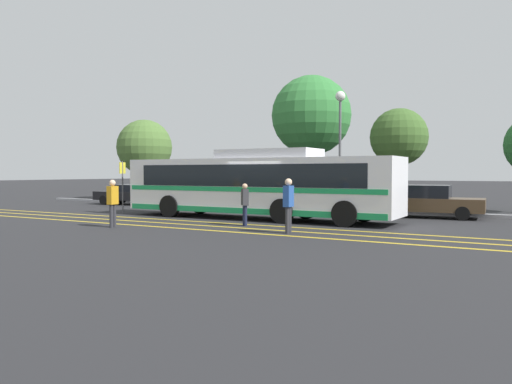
{
  "coord_description": "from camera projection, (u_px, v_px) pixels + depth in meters",
  "views": [
    {
      "loc": [
        10.23,
        -18.79,
        2.05
      ],
      "look_at": [
        -0.58,
        0.17,
        1.19
      ],
      "focal_mm": 35.0,
      "sensor_mm": 36.0,
      "label": 1
    }
  ],
  "objects": [
    {
      "name": "bus_stop_sign",
      "position": [
        123.0,
        181.0,
        24.75
      ],
      "size": [
        0.07,
        0.4,
        2.6
      ],
      "rotation": [
        0.0,
        0.0,
        1.57
      ],
      "color": "#59595E",
      "rests_on": "ground_plane"
    },
    {
      "name": "pedestrian_1",
      "position": [
        288.0,
        202.0,
        16.68
      ],
      "size": [
        0.24,
        0.42,
        1.84
      ],
      "rotation": [
        0.0,
        0.0,
        1.59
      ],
      "color": "#2D2D33",
      "rests_on": "ground_plane"
    },
    {
      "name": "street_lamp",
      "position": [
        340.0,
        120.0,
        27.42
      ],
      "size": [
        0.55,
        0.55,
        6.51
      ],
      "color": "#59595E",
      "rests_on": "ground_plane"
    },
    {
      "name": "parked_car_2",
      "position": [
        303.0,
        197.0,
        26.09
      ],
      "size": [
        4.37,
        2.02,
        1.48
      ],
      "rotation": [
        0.0,
        0.0,
        1.59
      ],
      "color": "#335B33",
      "rests_on": "ground_plane"
    },
    {
      "name": "pedestrian_2",
      "position": [
        113.0,
        200.0,
        18.52
      ],
      "size": [
        0.27,
        0.45,
        1.77
      ],
      "rotation": [
        0.0,
        0.0,
        1.7
      ],
      "color": "#2D2D33",
      "rests_on": "ground_plane"
    },
    {
      "name": "tree_3",
      "position": [
        399.0,
        137.0,
        27.44
      ],
      "size": [
        3.15,
        3.15,
        5.57
      ],
      "color": "#513823",
      "rests_on": "ground_plane"
    },
    {
      "name": "lane_strip_2",
      "position": [
        193.0,
        229.0,
        17.92
      ],
      "size": [
        32.52,
        0.2,
        0.01
      ],
      "primitive_type": "cube",
      "rotation": [
        0.0,
        0.0,
        1.57
      ],
      "color": "gold",
      "rests_on": "ground_plane"
    },
    {
      "name": "parked_car_0",
      "position": [
        131.0,
        194.0,
        31.57
      ],
      "size": [
        4.81,
        2.2,
        1.27
      ],
      "rotation": [
        0.0,
        0.0,
        1.66
      ],
      "color": "black",
      "rests_on": "ground_plane"
    },
    {
      "name": "transit_bus",
      "position": [
        256.0,
        184.0,
        21.82
      ],
      "size": [
        12.84,
        2.67,
        3.04
      ],
      "rotation": [
        0.0,
        0.0,
        1.57
      ],
      "color": "silver",
      "rests_on": "ground_plane"
    },
    {
      "name": "curb_strip",
      "position": [
        310.0,
        209.0,
        26.98
      ],
      "size": [
        40.52,
        0.36,
        0.15
      ],
      "primitive_type": "cube",
      "color": "#99999E",
      "rests_on": "ground_plane"
    },
    {
      "name": "tree_0",
      "position": [
        145.0,
        147.0,
        37.86
      ],
      "size": [
        4.17,
        4.17,
        6.05
      ],
      "color": "#513823",
      "rests_on": "ground_plane"
    },
    {
      "name": "ground_plane",
      "position": [
        266.0,
        220.0,
        21.45
      ],
      "size": [
        220.0,
        220.0,
        0.0
      ],
      "primitive_type": "plane",
      "color": "#262628"
    },
    {
      "name": "tree_1",
      "position": [
        311.0,
        116.0,
        31.25
      ],
      "size": [
        4.98,
        4.98,
        8.11
      ],
      "color": "#513823",
      "rests_on": "ground_plane"
    },
    {
      "name": "lane_strip_0",
      "position": [
        229.0,
        223.0,
        19.98
      ],
      "size": [
        32.52,
        0.2,
        0.01
      ],
      "primitive_type": "cube",
      "rotation": [
        0.0,
        0.0,
        1.57
      ],
      "color": "gold",
      "rests_on": "ground_plane"
    },
    {
      "name": "parked_car_1",
      "position": [
        210.0,
        195.0,
        28.81
      ],
      "size": [
        3.97,
        1.89,
        1.5
      ],
      "rotation": [
        0.0,
        0.0,
        1.6
      ],
      "color": "maroon",
      "rests_on": "ground_plane"
    },
    {
      "name": "parked_car_3",
      "position": [
        430.0,
        201.0,
        22.57
      ],
      "size": [
        4.68,
        2.23,
        1.47
      ],
      "rotation": [
        0.0,
        0.0,
        -1.51
      ],
      "color": "#4C3823",
      "rests_on": "ground_plane"
    },
    {
      "name": "lane_strip_1",
      "position": [
        212.0,
        226.0,
        18.96
      ],
      "size": [
        32.52,
        0.2,
        0.01
      ],
      "primitive_type": "cube",
      "rotation": [
        0.0,
        0.0,
        1.57
      ],
      "color": "gold",
      "rests_on": "ground_plane"
    },
    {
      "name": "pedestrian_0",
      "position": [
        245.0,
        202.0,
        19.08
      ],
      "size": [
        0.44,
        0.46,
        1.62
      ],
      "rotation": [
        0.0,
        0.0,
        5.45
      ],
      "color": "#191E38",
      "rests_on": "ground_plane"
    }
  ]
}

